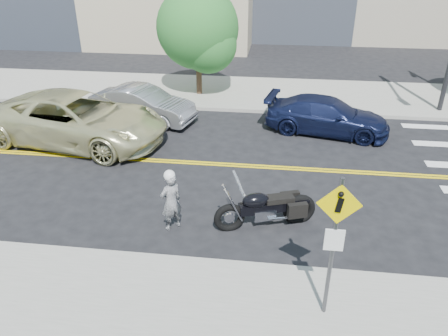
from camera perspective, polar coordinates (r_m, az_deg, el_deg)
ground_plane at (r=14.74m, az=-5.48°, el=0.77°), size 120.00×120.00×0.00m
sidewalk_far at (r=21.55m, az=-1.25°, el=9.94°), size 60.00×5.00×0.15m
pedestrian_sign at (r=8.09m, az=14.23°, el=-8.69°), size 0.78×0.08×3.00m
motorcyclist at (r=11.07m, az=-6.93°, el=-4.17°), size 0.68×0.67×1.68m
motorcycle at (r=11.15m, az=5.58°, el=-4.09°), size 2.73×1.60×1.59m
suv at (r=16.67m, az=-18.66°, el=6.08°), size 6.98×4.14×1.82m
parked_car_silver at (r=18.18m, az=-10.55°, el=8.15°), size 4.51×2.50×1.41m
parked_car_blue at (r=17.22m, az=13.29°, el=6.66°), size 4.95×2.80×1.35m
tree_far_a at (r=20.38m, az=-3.46°, el=17.83°), size 3.66×3.66×5.01m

